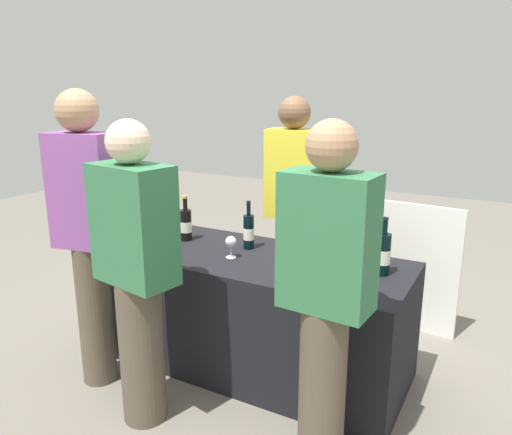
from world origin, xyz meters
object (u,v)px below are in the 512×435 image
wine_glass_2 (312,259)px  guest_1 (136,269)px  wine_bottle_2 (295,240)px  wine_bottle_3 (332,242)px  wine_bottle_4 (353,251)px  wine_glass_0 (169,237)px  wine_bottle_5 (383,254)px  wine_glass_1 (231,243)px  wine_bottle_1 (249,231)px  wine_bottle_0 (186,224)px  guest_0 (88,228)px  server_pouring (293,204)px  menu_board (416,268)px  guest_2 (326,291)px

wine_glass_2 → guest_1: (-0.71, -0.61, 0.02)m
wine_bottle_2 → wine_bottle_3: 0.22m
wine_bottle_4 → wine_glass_0: size_ratio=2.36×
wine_bottle_5 → wine_glass_0: size_ratio=2.54×
wine_glass_1 → guest_1: size_ratio=0.08×
wine_bottle_1 → wine_glass_1: (-0.01, -0.21, -0.02)m
wine_bottle_5 → guest_1: size_ratio=0.20×
wine_bottle_0 → wine_glass_1: (0.46, -0.16, -0.01)m
wine_bottle_1 → guest_1: (-0.16, -0.87, 0.00)m
wine_bottle_0 → wine_glass_2: (1.01, -0.21, -0.01)m
wine_bottle_4 → wine_glass_1: size_ratio=2.24×
wine_bottle_5 → guest_0: bearing=-156.1°
wine_bottle_3 → guest_1: (-0.71, -0.92, 0.01)m
wine_bottle_1 → wine_glass_1: bearing=-92.1°
wine_bottle_1 → guest_1: bearing=-100.6°
wine_bottle_4 → guest_0: bearing=-153.5°
wine_bottle_4 → guest_0: (-1.37, -0.68, 0.12)m
wine_bottle_2 → server_pouring: size_ratio=0.19×
wine_bottle_0 → server_pouring: size_ratio=0.18×
wine_bottle_4 → wine_bottle_2: bearing=180.0°
wine_bottle_5 → guest_1: guest_1 is taller
wine_glass_0 → server_pouring: bearing=59.6°
wine_glass_1 → wine_bottle_5: bearing=10.6°
wine_glass_2 → guest_1: 0.94m
wine_glass_2 → server_pouring: 0.94m
wine_bottle_0 → wine_bottle_3: (1.02, 0.09, 0.00)m
wine_glass_1 → server_pouring: size_ratio=0.08×
wine_glass_0 → wine_glass_1: (0.41, 0.08, 0.00)m
wine_bottle_5 → wine_glass_1: 0.90m
wine_bottle_4 → guest_1: guest_1 is taller
wine_glass_0 → menu_board: (1.33, 1.18, -0.36)m
wine_bottle_4 → wine_bottle_1: bearing=176.6°
wine_glass_1 → guest_0: size_ratio=0.08×
wine_glass_2 → wine_bottle_3: bearing=89.8°
wine_bottle_0 → wine_bottle_1: size_ratio=0.98×
guest_2 → wine_bottle_3: bearing=112.2°
wine_bottle_2 → wine_bottle_3: (0.21, 0.09, -0.00)m
wine_bottle_3 → menu_board: 0.99m
wine_bottle_2 → wine_bottle_5: (0.54, -0.00, 0.00)m
menu_board → wine_bottle_4: bearing=-96.6°
wine_glass_2 → guest_1: guest_1 is taller
wine_bottle_0 → wine_bottle_5: (1.35, 0.00, 0.01)m
wine_glass_2 → wine_bottle_1: bearing=154.7°
wine_glass_1 → guest_2: size_ratio=0.08×
wine_bottle_3 → wine_bottle_4: wine_bottle_3 is taller
wine_bottle_2 → server_pouring: bearing=115.8°
wine_bottle_0 → guest_1: 0.88m
wine_bottle_1 → server_pouring: server_pouring is taller
wine_bottle_2 → guest_0: (-1.00, -0.68, 0.11)m
wine_bottle_5 → guest_2: (-0.08, -0.68, 0.02)m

